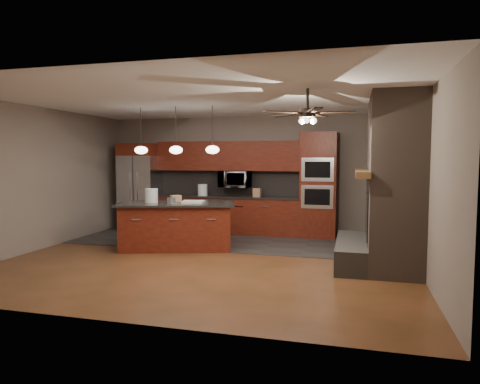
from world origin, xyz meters
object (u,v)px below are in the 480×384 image
(counter_bucket, at_px, (203,190))
(counter_box, at_px, (257,193))
(paint_can, at_px, (172,201))
(cardboard_box, at_px, (176,198))
(oven_tower, at_px, (318,185))
(kitchen_island, at_px, (177,225))
(paint_tray, at_px, (193,202))
(microwave, at_px, (235,179))
(white_bucket, at_px, (151,196))
(refrigerator, at_px, (140,187))

(counter_bucket, distance_m, counter_box, 1.37)
(paint_can, bearing_deg, cardboard_box, 103.04)
(oven_tower, relative_size, counter_bucket, 8.95)
(kitchen_island, bearing_deg, paint_can, -106.18)
(paint_tray, bearing_deg, microwave, 72.90)
(white_bucket, distance_m, counter_box, 2.64)
(oven_tower, xyz_separation_m, cardboard_box, (-2.71, -1.77, -0.21))
(microwave, height_order, kitchen_island, microwave)
(microwave, xyz_separation_m, white_bucket, (-1.13, -2.13, -0.24))
(white_bucket, distance_m, paint_tray, 0.84)
(counter_box, bearing_deg, microwave, 175.05)
(refrigerator, height_order, cardboard_box, refrigerator)
(paint_can, distance_m, counter_bucket, 2.19)
(counter_box, bearing_deg, oven_tower, 6.82)
(microwave, relative_size, paint_can, 4.07)
(white_bucket, relative_size, paint_tray, 0.67)
(counter_bucket, bearing_deg, refrigerator, -177.15)
(paint_tray, xyz_separation_m, cardboard_box, (-0.41, 0.10, 0.04))
(kitchen_island, height_order, paint_tray, paint_tray)
(microwave, relative_size, paint_tray, 1.77)
(refrigerator, xyz_separation_m, counter_bucket, (1.63, 0.08, -0.05))
(refrigerator, height_order, kitchen_island, refrigerator)
(refrigerator, relative_size, white_bucket, 7.82)
(cardboard_box, bearing_deg, paint_can, -115.75)
(counter_bucket, bearing_deg, paint_tray, -75.66)
(counter_box, bearing_deg, kitchen_island, -117.12)
(cardboard_box, bearing_deg, paint_tray, -52.23)
(paint_can, xyz_separation_m, paint_tray, (0.32, 0.31, -0.04))
(microwave, xyz_separation_m, cardboard_box, (-0.74, -1.83, -0.32))
(refrigerator, height_order, counter_bucket, refrigerator)
(white_bucket, bearing_deg, refrigerator, 123.16)
(refrigerator, bearing_deg, counter_bucket, 2.85)
(kitchen_island, distance_m, counter_box, 2.33)
(white_bucket, relative_size, cardboard_box, 1.36)
(paint_tray, distance_m, counter_box, 2.03)
(kitchen_island, bearing_deg, cardboard_box, 99.50)
(cardboard_box, xyz_separation_m, counter_box, (1.30, 1.73, 0.01))
(counter_bucket, bearing_deg, white_bucket, -98.83)
(oven_tower, height_order, white_bucket, oven_tower)
(kitchen_island, xyz_separation_m, white_bucket, (-0.48, -0.11, 0.59))
(microwave, distance_m, kitchen_island, 2.28)
(microwave, xyz_separation_m, counter_box, (0.56, -0.10, -0.30))
(microwave, bearing_deg, paint_tray, -99.51)
(refrigerator, bearing_deg, cardboard_box, -44.99)
(microwave, distance_m, paint_can, 2.35)
(paint_tray, bearing_deg, counter_box, 56.50)
(refrigerator, distance_m, paint_tray, 2.77)
(kitchen_island, relative_size, white_bucket, 8.98)
(oven_tower, distance_m, kitchen_island, 3.35)
(counter_box, bearing_deg, paint_tray, -110.83)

